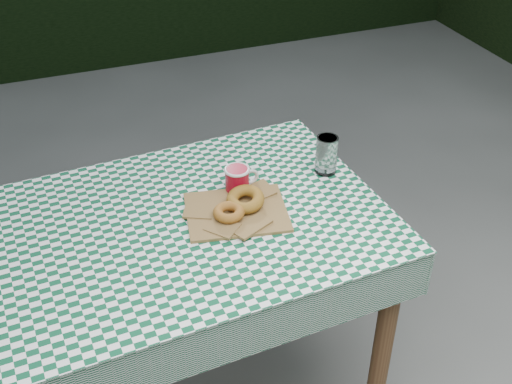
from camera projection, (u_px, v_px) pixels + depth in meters
table at (184, 318)px, 2.02m from camera, size 1.22×0.85×0.75m
tablecloth at (176, 225)px, 1.80m from camera, size 1.24×0.88×0.01m
paper_bag at (237, 211)px, 1.84m from camera, size 0.33×0.28×0.02m
bagel_front at (229, 212)px, 1.80m from camera, size 0.12×0.12×0.03m
bagel_back at (245, 199)px, 1.84m from camera, size 0.16×0.16×0.03m
coffee_mug at (237, 180)px, 1.91m from camera, size 0.15×0.15×0.08m
drinking_glass at (326, 155)px, 1.99m from camera, size 0.08×0.08×0.12m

